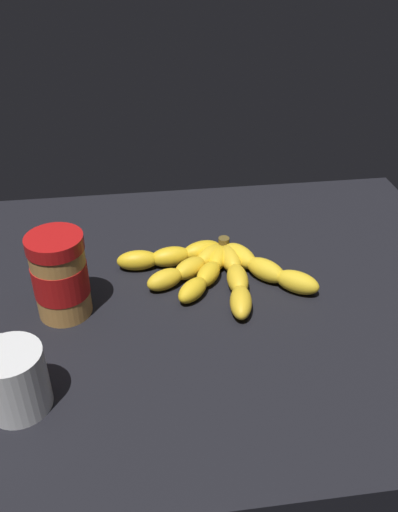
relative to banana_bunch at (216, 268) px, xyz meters
The scene contains 4 objects.
ground_plane 6.96cm from the banana_bunch, 132.07° to the right, with size 99.12×75.72×4.65cm, color black.
banana_bunch is the anchor object (origin of this frame).
peanut_butter_jar 26.01cm from the banana_bunch, 166.47° to the right, with size 8.51×8.51×13.78cm.
coffee_mug 37.98cm from the banana_bunch, 140.63° to the right, with size 8.12×11.47×8.92cm.
Camera 1 is at (-9.07, -68.98, 53.79)cm, focal length 37.41 mm.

